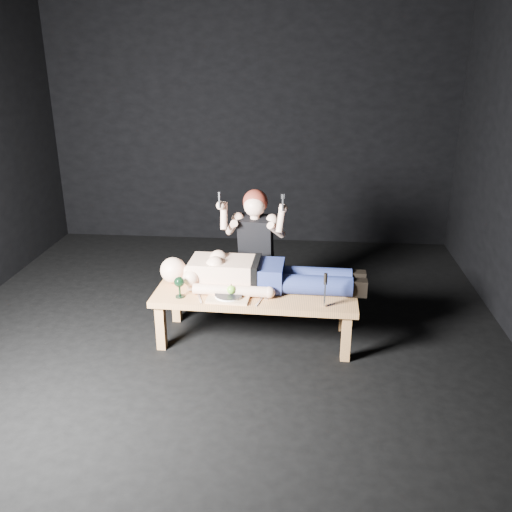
% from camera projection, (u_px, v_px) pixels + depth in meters
% --- Properties ---
extents(ground, '(5.00, 5.00, 0.00)m').
position_uv_depth(ground, '(224.00, 329.00, 4.91)').
color(ground, black).
rests_on(ground, ground).
extents(back_wall, '(5.00, 0.00, 5.00)m').
position_uv_depth(back_wall, '(250.00, 123.00, 6.71)').
color(back_wall, black).
rests_on(back_wall, ground).
extents(table, '(1.71, 0.68, 0.45)m').
position_uv_depth(table, '(255.00, 315.00, 4.68)').
color(table, '#C98648').
rests_on(table, ground).
extents(lying_man, '(1.87, 0.62, 0.29)m').
position_uv_depth(lying_man, '(263.00, 271.00, 4.64)').
color(lying_man, '#D2A688').
rests_on(lying_man, table).
extents(kneeling_woman, '(0.72, 0.79, 1.24)m').
position_uv_depth(kneeling_woman, '(257.00, 249.00, 5.08)').
color(kneeling_woman, black).
rests_on(kneeling_woman, ground).
extents(serving_tray, '(0.35, 0.26, 0.02)m').
position_uv_depth(serving_tray, '(229.00, 297.00, 4.47)').
color(serving_tray, tan).
rests_on(serving_tray, table).
extents(plate, '(0.24, 0.24, 0.02)m').
position_uv_depth(plate, '(229.00, 295.00, 4.46)').
color(plate, white).
rests_on(plate, serving_tray).
extents(apple, '(0.07, 0.07, 0.07)m').
position_uv_depth(apple, '(231.00, 290.00, 4.46)').
color(apple, '#66A72A').
rests_on(apple, plate).
extents(goblet, '(0.09, 0.09, 0.18)m').
position_uv_depth(goblet, '(179.00, 287.00, 4.47)').
color(goblet, black).
rests_on(goblet, table).
extents(fork_flat, '(0.07, 0.18, 0.01)m').
position_uv_depth(fork_flat, '(200.00, 299.00, 4.46)').
color(fork_flat, '#B2B2B7').
rests_on(fork_flat, table).
extents(knife_flat, '(0.06, 0.18, 0.01)m').
position_uv_depth(knife_flat, '(259.00, 302.00, 4.41)').
color(knife_flat, '#B2B2B7').
rests_on(knife_flat, table).
extents(spoon_flat, '(0.13, 0.14, 0.01)m').
position_uv_depth(spoon_flat, '(261.00, 296.00, 4.52)').
color(spoon_flat, '#B2B2B7').
rests_on(spoon_flat, table).
extents(carving_knife, '(0.04, 0.04, 0.28)m').
position_uv_depth(carving_knife, '(325.00, 290.00, 4.28)').
color(carving_knife, '#B2B2B7').
rests_on(carving_knife, table).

